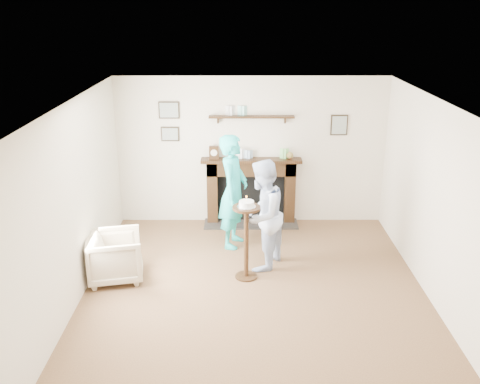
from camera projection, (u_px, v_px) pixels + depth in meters
name	position (u px, v px, depth m)	size (l,w,h in m)	color
ground	(255.00, 293.00, 7.04)	(5.00, 5.00, 0.00)	brown
room_shell	(254.00, 160.00, 7.14)	(4.54, 5.02, 2.52)	beige
armchair	(117.00, 278.00, 7.41)	(0.71, 0.73, 0.66)	tan
man	(261.00, 266.00, 7.74)	(0.78, 0.60, 1.60)	#CBE2FF
woman	(234.00, 244.00, 8.45)	(0.65, 0.42, 1.77)	teal
pedestal_table	(246.00, 228.00, 7.20)	(0.38, 0.38, 1.20)	black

